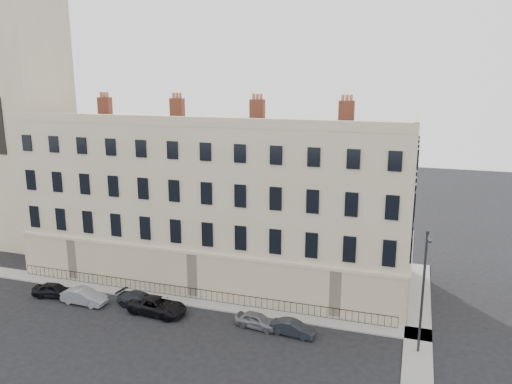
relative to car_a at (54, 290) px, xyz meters
The scene contains 13 objects.
ground 17.76m from the car_a, ahead, with size 160.00×160.00×0.00m, color black.
terrace 16.76m from the car_a, 40.28° to the left, with size 36.22×12.22×17.00m.
church_tower 24.89m from the car_a, 136.08° to the left, with size 8.00×8.13×44.00m.
pavement_terrace 8.19m from the car_a, 20.93° to the left, with size 48.00×2.00×0.12m, color gray.
pavement_east_return 31.20m from the car_a, 10.94° to the left, with size 2.00×24.00×0.12m, color gray.
railings 12.09m from the car_a, 15.93° to the left, with size 35.00×0.04×0.96m.
car_a is the anchor object (origin of this frame).
car_b 3.42m from the car_a, ahead, with size 1.40×4.02×1.32m, color gray.
car_c 8.35m from the car_a, ahead, with size 1.74×4.27×1.24m, color #1F242A.
car_d 10.26m from the car_a, ahead, with size 2.27×4.93×1.37m, color black.
car_e 18.72m from the car_a, ahead, with size 1.40×3.48×1.19m, color slate.
car_f 21.64m from the car_a, ahead, with size 1.19×3.40×1.12m, color black.
streetlamp 30.96m from the car_a, ahead, with size 0.37×1.94×8.98m.
Camera 1 is at (11.97, -31.23, 18.99)m, focal length 35.00 mm.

